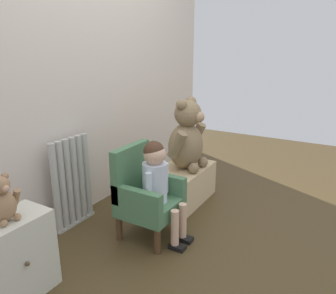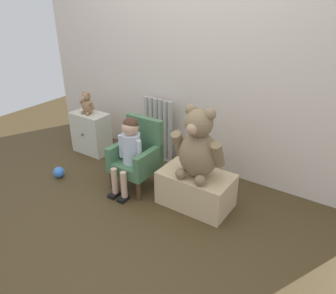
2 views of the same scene
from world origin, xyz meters
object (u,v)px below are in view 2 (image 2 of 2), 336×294
small_dresser (91,133)px  child_figure (130,145)px  low_bench (196,189)px  small_teddy_bear (87,104)px  radiator (158,130)px  child_armchair (138,155)px  large_teddy_bear (198,147)px  toy_ball (59,172)px

small_dresser → child_figure: child_figure is taller
low_bench → small_teddy_bear: (-1.50, 0.22, 0.42)m
small_dresser → child_figure: bearing=-22.1°
radiator → small_teddy_bear: (-0.73, -0.30, 0.24)m
small_dresser → child_armchair: 0.92m
child_armchair → large_teddy_bear: bearing=-0.1°
small_teddy_bear → toy_ball: (0.14, -0.59, -0.52)m
small_teddy_bear → small_dresser: bearing=69.9°
child_figure → small_teddy_bear: (-0.89, 0.35, 0.11)m
small_teddy_bear → toy_ball: 0.80m
large_teddy_bear → small_teddy_bear: size_ratio=2.44×
large_teddy_bear → toy_ball: large_teddy_bear is taller
toy_ball → child_figure: bearing=18.2°
radiator → low_bench: size_ratio=1.11×
small_dresser → radiator: bearing=22.2°
child_figure → toy_ball: 0.88m
small_teddy_bear → large_teddy_bear: bearing=-9.1°
child_armchair → toy_ball: (-0.74, -0.35, -0.26)m
child_figure → low_bench: 0.70m
radiator → toy_ball: (-0.59, -0.90, -0.28)m
child_armchair → child_figure: size_ratio=0.92×
radiator → small_teddy_bear: bearing=-157.3°
large_teddy_bear → small_teddy_bear: 1.54m
small_dresser → low_bench: (1.50, -0.23, -0.08)m
large_teddy_bear → small_teddy_bear: bearing=170.9°
small_dresser → low_bench: size_ratio=0.76×
small_teddy_bear → toy_ball: size_ratio=2.25×
child_armchair → small_dresser: bearing=164.2°
child_figure → low_bench: (0.62, 0.13, -0.31)m
radiator → child_armchair: bearing=-73.8°
large_teddy_bear → toy_ball: bearing=-165.7°
radiator → toy_ball: radiator is taller
low_bench → small_teddy_bear: small_teddy_bear is taller
small_teddy_bear → child_armchair: bearing=-15.3°
child_armchair → radiator: bearing=106.2°
low_bench → small_teddy_bear: 1.58m
radiator → small_teddy_bear: small_teddy_bear is taller
child_figure → large_teddy_bear: large_teddy_bear is taller
child_armchair → child_figure: (0.00, -0.11, 0.15)m
child_armchair → toy_ball: 0.86m
toy_ball → small_teddy_bear: bearing=103.6°
child_figure → large_teddy_bear: bearing=9.5°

